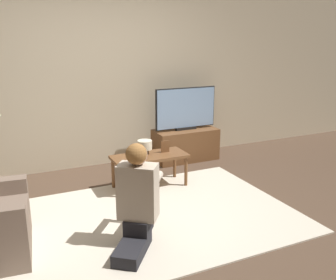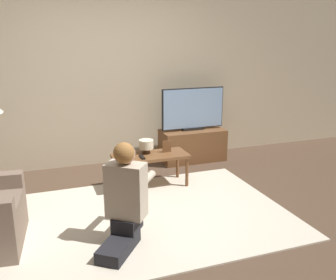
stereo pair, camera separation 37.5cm
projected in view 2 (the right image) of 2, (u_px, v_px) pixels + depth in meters
ground_plane at (144, 218)px, 3.90m from camera, size 10.00×10.00×0.00m
wall_back at (104, 75)px, 5.30m from camera, size 10.00×0.06×2.60m
rug at (144, 217)px, 3.89m from camera, size 2.99×2.04×0.02m
tv_stand at (192, 145)px, 5.66m from camera, size 0.96×0.44×0.47m
tv at (193, 109)px, 5.51m from camera, size 0.97×0.08×0.63m
coffee_table at (151, 159)px, 4.60m from camera, size 0.92×0.40×0.42m
person_kneeling at (125, 196)px, 3.29m from camera, size 0.70×0.82×0.94m
picture_frame at (167, 146)px, 4.67m from camera, size 0.11×0.01×0.15m
table_lamp at (146, 145)px, 4.62m from camera, size 0.18×0.18×0.17m
remote at (142, 157)px, 4.47m from camera, size 0.04×0.15×0.02m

